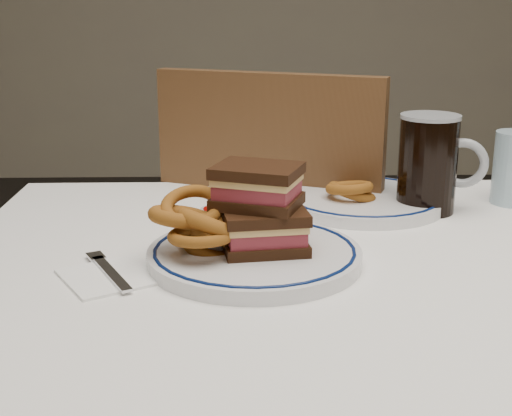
{
  "coord_description": "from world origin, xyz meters",
  "views": [
    {
      "loc": [
        -0.21,
        -0.98,
        1.11
      ],
      "look_at": [
        -0.18,
        -0.01,
        0.83
      ],
      "focal_mm": 50.0,
      "sensor_mm": 36.0,
      "label": 1
    }
  ],
  "objects_px": {
    "chair_far": "(287,273)",
    "beer_mug": "(430,163)",
    "far_plate": "(362,199)",
    "reuben_sandwich": "(261,208)",
    "main_plate": "(254,255)"
  },
  "relations": [
    {
      "from": "main_plate",
      "to": "far_plate",
      "type": "height_order",
      "value": "same"
    },
    {
      "from": "reuben_sandwich",
      "to": "beer_mug",
      "type": "distance_m",
      "value": 0.38
    },
    {
      "from": "chair_far",
      "to": "beer_mug",
      "type": "height_order",
      "value": "chair_far"
    },
    {
      "from": "far_plate",
      "to": "reuben_sandwich",
      "type": "bearing_deg",
      "value": -124.49
    },
    {
      "from": "far_plate",
      "to": "main_plate",
      "type": "bearing_deg",
      "value": -125.32
    },
    {
      "from": "main_plate",
      "to": "reuben_sandwich",
      "type": "xyz_separation_m",
      "value": [
        0.01,
        0.0,
        0.07
      ]
    },
    {
      "from": "main_plate",
      "to": "beer_mug",
      "type": "xyz_separation_m",
      "value": [
        0.31,
        0.25,
        0.07
      ]
    },
    {
      "from": "main_plate",
      "to": "far_plate",
      "type": "relative_size",
      "value": 1.03
    },
    {
      "from": "far_plate",
      "to": "chair_far",
      "type": "bearing_deg",
      "value": 117.4
    },
    {
      "from": "far_plate",
      "to": "beer_mug",
      "type": "bearing_deg",
      "value": -19.16
    },
    {
      "from": "reuben_sandwich",
      "to": "beer_mug",
      "type": "bearing_deg",
      "value": 38.9
    },
    {
      "from": "main_plate",
      "to": "beer_mug",
      "type": "height_order",
      "value": "beer_mug"
    },
    {
      "from": "beer_mug",
      "to": "reuben_sandwich",
      "type": "bearing_deg",
      "value": -141.1
    },
    {
      "from": "beer_mug",
      "to": "far_plate",
      "type": "bearing_deg",
      "value": 160.84
    },
    {
      "from": "chair_far",
      "to": "far_plate",
      "type": "height_order",
      "value": "chair_far"
    }
  ]
}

